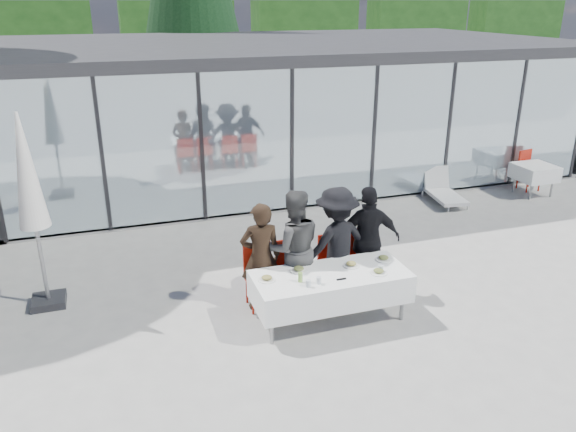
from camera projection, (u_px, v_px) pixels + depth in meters
The scene contains 25 objects.
ground at pixel (311, 304), 8.73m from camera, with size 90.00×90.00×0.00m, color #9D9B95.
pavilion at pixel (277, 87), 15.77m from camera, with size 14.80×8.80×3.44m.
treeline at pixel (108, 41), 32.15m from camera, with size 62.50×2.00×4.40m.
dining_table at pixel (330, 286), 8.14m from camera, with size 2.26×0.96×0.75m.
diner_a at pixel (261, 257), 8.35m from camera, with size 0.62×0.62×1.70m, color black.
diner_chair_a at pixel (259, 273), 8.55m from camera, with size 0.44×0.44×0.97m.
diner_b at pixel (293, 248), 8.47m from camera, with size 0.90×0.90×1.84m, color #444444.
diner_chair_b at pixel (291, 268), 8.70m from camera, with size 0.44×0.44×0.97m.
diner_c at pixel (336, 243), 8.69m from camera, with size 1.17×1.17×1.81m, color black.
diner_chair_c at pixel (333, 262), 8.91m from camera, with size 0.44×0.44×0.97m.
diner_d at pixel (368, 240), 8.85m from camera, with size 1.03×1.03×1.76m, color black.
diner_chair_d at pixel (364, 257), 9.07m from camera, with size 0.44×0.44×0.97m.
plate_a at pixel (267, 278), 7.86m from camera, with size 0.25×0.25×0.07m.
plate_b at pixel (299, 269), 8.13m from camera, with size 0.25×0.25×0.07m.
plate_c at pixel (351, 264), 8.28m from camera, with size 0.25×0.25×0.07m.
plate_d at pixel (384, 258), 8.47m from camera, with size 0.25×0.25×0.07m.
plate_extra at pixel (379, 272), 8.06m from camera, with size 0.25×0.25×0.07m.
juice_bottle at pixel (300, 277), 7.80m from camera, with size 0.06×0.06×0.14m, color #7DA946.
drinking_glasses at pixel (337, 277), 7.84m from camera, with size 1.22×0.17×0.10m.
folded_eyeglasses at pixel (341, 279), 7.88m from camera, with size 0.14×0.03×0.01m, color black.
spare_table_right at pixel (534, 172), 13.46m from camera, with size 0.86×0.86×0.74m.
spare_chair_a at pixel (527, 168), 13.88m from camera, with size 0.53×0.53×0.97m.
spare_chair_b at pixel (452, 168), 13.88m from camera, with size 0.56×0.56×0.97m.
market_umbrella at pixel (28, 184), 8.01m from camera, with size 0.50×0.50×3.00m.
lounger at pixel (442, 190), 13.14m from camera, with size 0.80×1.41×0.72m.
Camera 1 is at (-2.75, -7.14, 4.42)m, focal length 35.00 mm.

